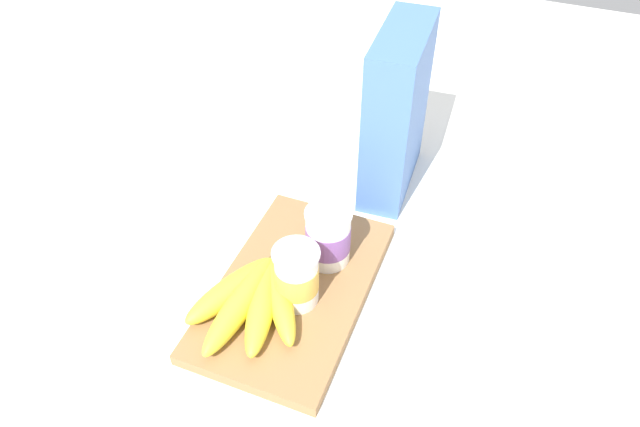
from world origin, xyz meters
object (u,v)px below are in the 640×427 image
banana_bunch (252,300)px  yogurt_cup_back (297,276)px  cutting_board (294,289)px  cereal_box (396,113)px  yogurt_cup_front (328,236)px

banana_bunch → yogurt_cup_back: bearing=127.1°
cutting_board → yogurt_cup_back: (0.02, 0.02, 0.06)m
banana_bunch → cereal_box: bearing=165.5°
cutting_board → cereal_box: bearing=169.2°
cutting_board → yogurt_cup_back: 0.06m
cutting_board → banana_bunch: size_ratio=1.77×
yogurt_cup_front → yogurt_cup_back: size_ratio=0.98×
yogurt_cup_back → banana_bunch: 0.07m
cereal_box → banana_bunch: (0.36, -0.09, -0.11)m
cutting_board → yogurt_cup_back: size_ratio=3.58×
cereal_box → banana_bunch: bearing=162.2°
cutting_board → banana_bunch: (0.06, -0.04, 0.03)m
yogurt_cup_back → cereal_box: bearing=172.6°
yogurt_cup_back → banana_bunch: size_ratio=0.49×
yogurt_cup_front → banana_bunch: yogurt_cup_front is taller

